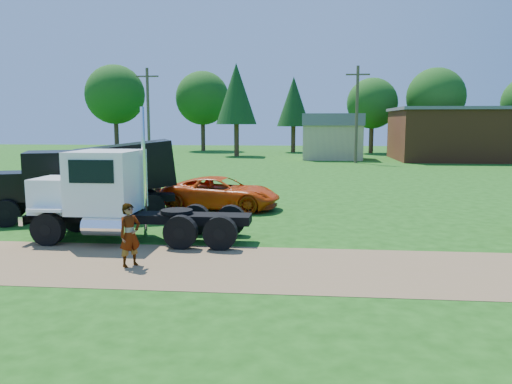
# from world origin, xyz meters

# --- Properties ---
(ground) EXTENTS (140.00, 140.00, 0.00)m
(ground) POSITION_xyz_m (0.00, 0.00, 0.00)
(ground) COLOR #16480F
(ground) RESTS_ON ground
(dirt_track) EXTENTS (120.00, 4.20, 0.01)m
(dirt_track) POSITION_xyz_m (0.00, 0.00, 0.01)
(dirt_track) COLOR olive
(dirt_track) RESTS_ON ground
(white_semi_tractor) EXTENTS (7.19, 2.61, 4.33)m
(white_semi_tractor) POSITION_xyz_m (-5.20, 2.72, 1.48)
(white_semi_tractor) COLOR black
(white_semi_tractor) RESTS_ON ground
(black_dump_truck) EXTENTS (7.22, 4.64, 3.12)m
(black_dump_truck) POSITION_xyz_m (-7.37, 6.31, 1.71)
(black_dump_truck) COLOR black
(black_dump_truck) RESTS_ON ground
(orange_pickup) EXTENTS (5.42, 3.03, 1.43)m
(orange_pickup) POSITION_xyz_m (-2.52, 8.83, 0.72)
(orange_pickup) COLOR #D6430A
(orange_pickup) RESTS_ON ground
(spectator_a) EXTENTS (0.71, 0.74, 1.71)m
(spectator_a) POSITION_xyz_m (-3.49, -0.23, 0.85)
(spectator_a) COLOR #999999
(spectator_a) RESTS_ON ground
(spectator_b) EXTENTS (0.94, 0.89, 1.53)m
(spectator_b) POSITION_xyz_m (-5.64, 9.35, 0.76)
(spectator_b) COLOR #999999
(spectator_b) RESTS_ON ground
(brick_building) EXTENTS (15.40, 10.40, 5.30)m
(brick_building) POSITION_xyz_m (18.00, 40.00, 2.66)
(brick_building) COLOR brown
(brick_building) RESTS_ON ground
(tan_shed) EXTENTS (6.20, 5.40, 4.70)m
(tan_shed) POSITION_xyz_m (4.00, 40.00, 2.42)
(tan_shed) COLOR tan
(tan_shed) RESTS_ON ground
(utility_poles) EXTENTS (42.20, 0.28, 9.00)m
(utility_poles) POSITION_xyz_m (6.00, 35.00, 4.71)
(utility_poles) COLOR #4A3C2A
(utility_poles) RESTS_ON ground
(tree_row) EXTENTS (56.30, 16.31, 10.97)m
(tree_row) POSITION_xyz_m (-0.13, 49.99, 6.75)
(tree_row) COLOR #382C17
(tree_row) RESTS_ON ground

